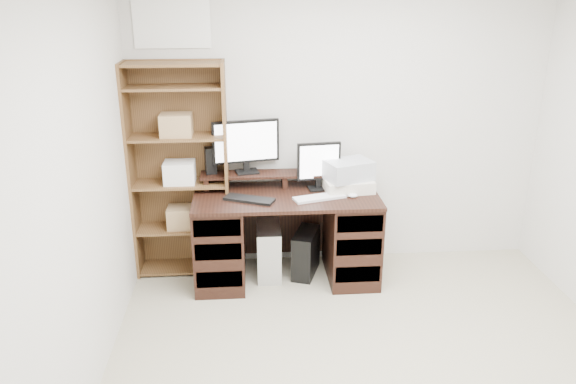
{
  "coord_description": "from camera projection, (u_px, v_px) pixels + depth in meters",
  "views": [
    {
      "loc": [
        -0.79,
        -2.62,
        2.35
      ],
      "look_at": [
        -0.48,
        1.43,
        0.85
      ],
      "focal_mm": 35.0,
      "sensor_mm": 36.0,
      "label": 1
    }
  ],
  "objects": [
    {
      "name": "riser_shelf",
      "position": [
        284.0,
        176.0,
        4.72
      ],
      "size": [
        1.4,
        0.22,
        0.12
      ],
      "color": "black",
      "rests_on": "desk"
    },
    {
      "name": "mouse",
      "position": [
        353.0,
        195.0,
        4.49
      ],
      "size": [
        0.1,
        0.08,
        0.03
      ],
      "primitive_type": "ellipsoid",
      "rotation": [
        0.0,
        0.0,
        -0.44
      ],
      "color": "silver",
      "rests_on": "desk"
    },
    {
      "name": "monitor_wide",
      "position": [
        246.0,
        144.0,
        4.64
      ],
      "size": [
        0.56,
        0.18,
        0.44
      ],
      "rotation": [
        0.0,
        0.0,
        0.2
      ],
      "color": "black",
      "rests_on": "riser_shelf"
    },
    {
      "name": "bookshelf",
      "position": [
        180.0,
        169.0,
        4.64
      ],
      "size": [
        0.8,
        0.3,
        1.8
      ],
      "color": "brown",
      "rests_on": "ground"
    },
    {
      "name": "keyboard_white",
      "position": [
        319.0,
        197.0,
        4.47
      ],
      "size": [
        0.44,
        0.24,
        0.02
      ],
      "primitive_type": "cube",
      "rotation": [
        0.0,
        0.0,
        0.29
      ],
      "color": "silver",
      "rests_on": "desk"
    },
    {
      "name": "room",
      "position": [
        402.0,
        212.0,
        2.89
      ],
      "size": [
        3.54,
        4.04,
        2.54
      ],
      "color": "tan",
      "rests_on": "ground"
    },
    {
      "name": "printer",
      "position": [
        348.0,
        185.0,
        4.64
      ],
      "size": [
        0.42,
        0.33,
        0.1
      ],
      "primitive_type": "cube",
      "rotation": [
        0.0,
        0.0,
        0.11
      ],
      "color": "beige",
      "rests_on": "desk"
    },
    {
      "name": "basket",
      "position": [
        348.0,
        170.0,
        4.59
      ],
      "size": [
        0.44,
        0.37,
        0.16
      ],
      "primitive_type": "cube",
      "rotation": [
        0.0,
        0.0,
        0.36
      ],
      "color": "#A6AAB1",
      "rests_on": "printer"
    },
    {
      "name": "desk",
      "position": [
        286.0,
        235.0,
        4.68
      ],
      "size": [
        1.5,
        0.7,
        0.75
      ],
      "color": "black",
      "rests_on": "ground"
    },
    {
      "name": "keyboard_black",
      "position": [
        249.0,
        199.0,
        4.43
      ],
      "size": [
        0.42,
        0.28,
        0.02
      ],
      "primitive_type": "cube",
      "rotation": [
        0.0,
        0.0,
        -0.41
      ],
      "color": "black",
      "rests_on": "desk"
    },
    {
      "name": "tower_silver",
      "position": [
        269.0,
        250.0,
        4.79
      ],
      "size": [
        0.2,
        0.45,
        0.45
      ],
      "primitive_type": "cube",
      "rotation": [
        0.0,
        0.0,
        -0.01
      ],
      "color": "silver",
      "rests_on": "ground"
    },
    {
      "name": "tower_black",
      "position": [
        306.0,
        253.0,
        4.81
      ],
      "size": [
        0.28,
        0.42,
        0.39
      ],
      "rotation": [
        0.0,
        0.0,
        -0.33
      ],
      "color": "black",
      "rests_on": "ground"
    },
    {
      "name": "monitor_small",
      "position": [
        319.0,
        164.0,
        4.62
      ],
      "size": [
        0.36,
        0.15,
        0.4
      ],
      "rotation": [
        0.0,
        0.0,
        0.11
      ],
      "color": "black",
      "rests_on": "desk"
    },
    {
      "name": "speaker",
      "position": [
        211.0,
        160.0,
        4.66
      ],
      "size": [
        0.11,
        0.11,
        0.22
      ],
      "primitive_type": "cube",
      "rotation": [
        0.0,
        0.0,
        0.2
      ],
      "color": "black",
      "rests_on": "riser_shelf"
    }
  ]
}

